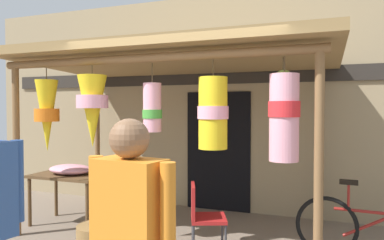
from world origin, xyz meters
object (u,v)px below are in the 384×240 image
display_table (70,180)px  parked_bicycle (375,230)px  folding_chair (202,213)px  vendor_in_orange (130,240)px  wicker_basket_by_table (97,236)px  flower_heap_on_table (71,169)px

display_table → parked_bicycle: size_ratio=0.63×
parked_bicycle → folding_chair: bearing=-163.8°
display_table → vendor_in_orange: 3.61m
display_table → vendor_in_orange: (2.51, -2.58, 0.33)m
display_table → vendor_in_orange: vendor_in_orange is taller
folding_chair → vendor_in_orange: 2.25m
wicker_basket_by_table → display_table: bearing=145.8°
vendor_in_orange → flower_heap_on_table: bearing=134.1°
folding_chair → vendor_in_orange: (0.32, -2.18, 0.48)m
folding_chair → vendor_in_orange: size_ratio=0.51×
parked_bicycle → flower_heap_on_table: bearing=-178.0°
folding_chair → vendor_in_orange: bearing=-81.8°
display_table → folding_chair: (2.20, -0.40, -0.15)m
flower_heap_on_table → parked_bicycle: 4.09m
flower_heap_on_table → folding_chair: 2.25m
wicker_basket_by_table → parked_bicycle: (3.18, 0.75, 0.21)m
display_table → flower_heap_on_table: flower_heap_on_table is taller
vendor_in_orange → parked_bicycle: bearing=60.2°
wicker_basket_by_table → parked_bicycle: bearing=13.3°
folding_chair → wicker_basket_by_table: size_ratio=1.68×
display_table → wicker_basket_by_table: 1.20m
flower_heap_on_table → parked_bicycle: bearing=2.0°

